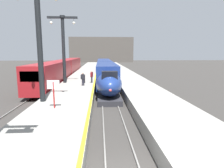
{
  "coord_description": "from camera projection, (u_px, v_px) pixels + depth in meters",
  "views": [
    {
      "loc": [
        -0.96,
        -7.08,
        5.15
      ],
      "look_at": [
        0.34,
        13.51,
        1.8
      ],
      "focal_mm": 30.57,
      "sensor_mm": 36.0,
      "label": 1
    }
  ],
  "objects": [
    {
      "name": "platform_left",
      "position": [
        82.0,
        81.0,
        31.91
      ],
      "size": [
        4.8,
        110.0,
        1.05
      ],
      "primitive_type": "cube",
      "color": "gray",
      "rests_on": "ground"
    },
    {
      "name": "platform_right",
      "position": [
        130.0,
        81.0,
        32.41
      ],
      "size": [
        4.8,
        110.0,
        1.05
      ],
      "primitive_type": "cube",
      "color": "gray",
      "rests_on": "ground"
    },
    {
      "name": "platform_left_safety_stripe",
      "position": [
        95.0,
        78.0,
        31.96
      ],
      "size": [
        0.2,
        107.8,
        0.01
      ],
      "primitive_type": "cube",
      "color": "yellow",
      "rests_on": "platform_left"
    },
    {
      "name": "rail_main_left",
      "position": [
        101.0,
        81.0,
        34.9
      ],
      "size": [
        0.08,
        110.0,
        0.12
      ],
      "primitive_type": "cube",
      "color": "slate",
      "rests_on": "ground"
    },
    {
      "name": "rail_main_right",
      "position": [
        109.0,
        81.0,
        34.99
      ],
      "size": [
        0.08,
        110.0,
        0.12
      ],
      "primitive_type": "cube",
      "color": "slate",
      "rests_on": "ground"
    },
    {
      "name": "rail_secondary_left",
      "position": [
        56.0,
        82.0,
        34.39
      ],
      "size": [
        0.08,
        110.0,
        0.12
      ],
      "primitive_type": "cube",
      "color": "slate",
      "rests_on": "ground"
    },
    {
      "name": "rail_secondary_right",
      "position": [
        65.0,
        82.0,
        34.48
      ],
      "size": [
        0.08,
        110.0,
        0.12
      ],
      "primitive_type": "cube",
      "color": "slate",
      "rests_on": "ground"
    },
    {
      "name": "highspeed_train_main",
      "position": [
        105.0,
        70.0,
        35.82
      ],
      "size": [
        2.92,
        37.35,
        3.6
      ],
      "color": "navy",
      "rests_on": "ground"
    },
    {
      "name": "regional_train_adjacent",
      "position": [
        64.0,
        69.0,
        37.67
      ],
      "size": [
        2.85,
        36.6,
        3.8
      ],
      "color": "maroon",
      "rests_on": "ground"
    },
    {
      "name": "station_column_mid",
      "position": [
        39.0,
        34.0,
        15.54
      ],
      "size": [
        4.0,
        0.68,
        9.35
      ],
      "color": "black",
      "rests_on": "platform_left"
    },
    {
      "name": "station_column_far",
      "position": [
        63.0,
        43.0,
        25.91
      ],
      "size": [
        4.0,
        0.68,
        9.05
      ],
      "color": "black",
      "rests_on": "platform_left"
    },
    {
      "name": "passenger_near_edge",
      "position": [
        92.0,
        76.0,
        26.54
      ],
      "size": [
        0.37,
        0.52,
        1.69
      ],
      "color": "#23232D",
      "rests_on": "platform_left"
    },
    {
      "name": "passenger_mid_platform",
      "position": [
        83.0,
        78.0,
        24.15
      ],
      "size": [
        0.56,
        0.3,
        1.69
      ],
      "color": "#23232D",
      "rests_on": "platform_left"
    },
    {
      "name": "rolling_suitcase",
      "position": [
        84.0,
        81.0,
        26.34
      ],
      "size": [
        0.4,
        0.22,
        0.98
      ],
      "color": "black",
      "rests_on": "platform_left"
    },
    {
      "name": "departure_info_board",
      "position": [
        53.0,
        88.0,
        14.15
      ],
      "size": [
        0.9,
        0.1,
        2.12
      ],
      "color": "maroon",
      "rests_on": "platform_left"
    },
    {
      "name": "terminus_back_wall",
      "position": [
        101.0,
        50.0,
        107.22
      ],
      "size": [
        36.0,
        2.0,
        14.0
      ],
      "primitive_type": "cube",
      "color": "#4C4742",
      "rests_on": "ground"
    }
  ]
}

